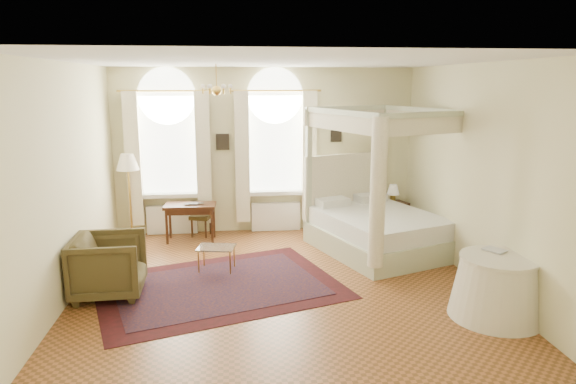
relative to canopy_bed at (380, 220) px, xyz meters
name	(u,v)px	position (x,y,z in m)	size (l,w,h in m)	color
ground	(280,285)	(-1.94, -1.36, -0.58)	(6.00, 6.00, 0.00)	#95542B
room_walls	(280,156)	(-1.94, -1.36, 1.40)	(6.00, 6.00, 6.00)	beige
window_left	(169,161)	(-3.84, 1.52, 0.90)	(1.62, 0.27, 3.29)	white
window_right	(276,160)	(-1.74, 1.52, 0.90)	(1.62, 0.27, 3.29)	white
chandelier	(217,89)	(-2.84, -0.16, 2.32)	(0.51, 0.45, 0.50)	gold
wall_pictures	(269,139)	(-1.85, 1.61, 1.31)	(2.54, 0.03, 0.39)	black
canopy_bed	(380,220)	(0.00, 0.00, 0.00)	(2.60, 2.86, 2.57)	#B4BA97
nightstand	(396,216)	(0.76, 1.34, -0.30)	(0.41, 0.37, 0.58)	#3E1E11
nightstand_lamp	(393,191)	(0.67, 1.33, 0.25)	(0.26, 0.26, 0.38)	gold
writing_desk	(190,210)	(-3.43, 1.04, 0.04)	(0.99, 0.55, 0.73)	#3E1E11
laptop	(194,203)	(-3.36, 1.06, 0.16)	(0.37, 0.24, 0.03)	black
stool	(201,218)	(-3.25, 1.34, -0.22)	(0.47, 0.47, 0.43)	#4A4520
armchair	(109,266)	(-4.41, -1.46, -0.14)	(0.95, 0.98, 0.89)	#42381C
coffee_table	(216,249)	(-2.91, -0.65, -0.22)	(0.66, 0.53, 0.40)	silver
floor_lamp	(128,166)	(-4.60, 1.34, 0.85)	(0.43, 0.43, 1.68)	gold
oriental_rug	(219,286)	(-2.86, -1.34, -0.58)	(4.09, 3.45, 0.01)	#400F12
side_table	(497,287)	(0.76, -2.75, -0.18)	(1.21, 1.21, 0.82)	white
book	(490,252)	(0.72, -2.58, 0.25)	(0.20, 0.27, 0.03)	black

